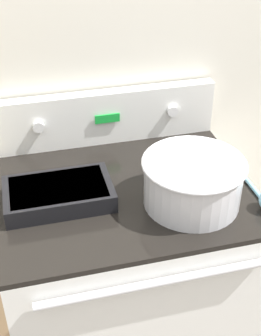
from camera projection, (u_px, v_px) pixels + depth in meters
The scene contains 5 objects.
kitchen_wall at pixel (100, 46), 1.61m from camera, with size 8.00×0.05×2.50m.
stove_range at pixel (126, 284), 1.76m from camera, with size 0.82×0.69×0.91m.
control_panel at pixel (106, 117), 1.70m from camera, with size 0.82×0.07×0.20m.
mixing_bowl at pixel (193, 180), 1.40m from camera, with size 0.31×0.31×0.15m.
casserole_dish at pixel (59, 193), 1.43m from camera, with size 0.33×0.20×0.06m.
Camera 1 is at (-0.29, -0.86, 1.80)m, focal length 50.00 mm.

